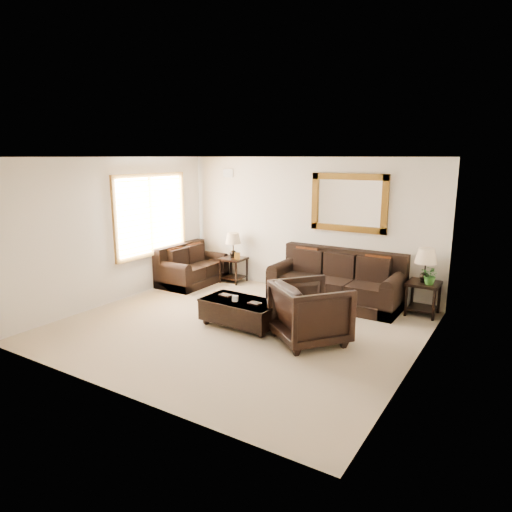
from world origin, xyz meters
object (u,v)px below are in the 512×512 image
Objects in this scene: end_table_right at (425,272)px; armchair at (310,310)px; end_table_left at (233,250)px; sofa at (337,284)px; coffee_table at (241,310)px; loveseat at (190,269)px.

armchair is (-1.16, -2.12, -0.27)m from end_table_right.
end_table_left is at bearing 179.74° from end_table_right.
armchair is at bearing -79.37° from sofa.
coffee_table is at bearing -113.93° from sofa.
loveseat reaches higher than coffee_table.
loveseat is 1.27× the size of end_table_right.
end_table_left is 0.93× the size of end_table_right.
end_table_right is 3.23m from coffee_table.
sofa is 2.52m from end_table_left.
armchair reaches higher than coffee_table.
sofa is at bearing 68.61° from coffee_table.
end_table_right is 0.90× the size of coffee_table.
sofa is 1.99m from armchair.
armchair is (0.37, -1.95, 0.14)m from sofa.
loveseat is 2.83m from coffee_table.
end_table_left is (-2.48, 0.18, 0.36)m from sofa.
end_table_right is at bearing 6.25° from sofa.
armchair is at bearing -118.64° from end_table_right.
end_table_left reaches higher than armchair.
armchair is at bearing -113.55° from loveseat.
end_table_right is (4.01, -0.02, 0.05)m from end_table_left.
end_table_right reaches higher than armchair.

